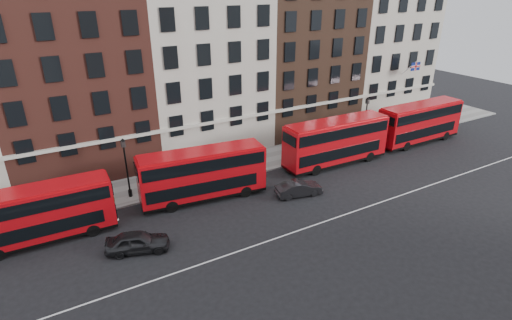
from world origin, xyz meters
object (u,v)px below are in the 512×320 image
car_rear (138,242)px  bus_a (38,214)px  bus_b (202,173)px  traffic_light (412,114)px  bus_d (419,122)px  bus_c (336,141)px  car_front (299,188)px

car_rear → bus_a: bearing=70.1°
bus_b → car_rear: 8.31m
traffic_light → bus_b: bearing=-174.9°
bus_a → traffic_light: size_ratio=3.06×
bus_a → bus_d: 38.93m
bus_d → car_rear: bearing=-172.4°
bus_c → bus_d: 12.26m
car_front → bus_c: bearing=-51.1°
bus_a → bus_b: (12.34, 0.00, 0.14)m
bus_b → car_front: 8.40m
bus_b → bus_c: 14.33m
bus_b → bus_d: size_ratio=0.98×
bus_b → bus_a: bearing=-173.2°
traffic_light → bus_c: bearing=-169.7°
bus_a → bus_c: size_ratio=0.89×
bus_b → car_rear: bearing=-139.4°
car_rear → traffic_light: size_ratio=1.30×
car_rear → car_front: bearing=-67.0°
bus_a → bus_d: bearing=1.5°
bus_c → car_front: bus_c is taller
bus_b → bus_c: size_ratio=0.96×
bus_d → bus_a: bearing=179.9°
bus_a → car_front: size_ratio=2.45×
traffic_light → bus_a: bearing=-176.4°
bus_d → traffic_light: size_ratio=3.35×
car_rear → bus_c: bearing=-58.7°
bus_c → bus_d: size_ratio=1.03×
bus_a → car_rear: (5.58, -4.53, -1.51)m
bus_c → traffic_light: bearing=11.9°
bus_a → bus_c: (26.67, 0.00, 0.27)m
bus_d → traffic_light: 3.10m
car_rear → car_front: (14.16, 0.94, -0.05)m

